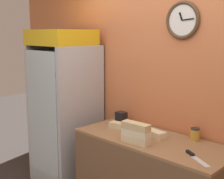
{
  "coord_description": "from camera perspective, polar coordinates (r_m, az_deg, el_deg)",
  "views": [
    {
      "loc": [
        1.68,
        -1.39,
        1.89
      ],
      "look_at": [
        -0.62,
        0.96,
        1.28
      ],
      "focal_mm": 50.0,
      "sensor_mm": 36.0,
      "label": 1
    }
  ],
  "objects": [
    {
      "name": "wall_back",
      "position": [
        3.16,
        11.52,
        0.48
      ],
      "size": [
        5.2,
        0.09,
        2.7
      ],
      "color": "#D17547",
      "rests_on": "ground_plane"
    },
    {
      "name": "beverage_cooler",
      "position": [
        3.85,
        -8.03,
        -2.36
      ],
      "size": [
        0.67,
        0.67,
        1.92
      ],
      "color": "#B2B7BC",
      "rests_on": "ground_plane"
    },
    {
      "name": "sandwich_stack_bottom",
      "position": [
        2.84,
        4.35,
        -9.14
      ],
      "size": [
        0.28,
        0.11,
        0.06
      ],
      "color": "beige",
      "rests_on": "prep_counter"
    },
    {
      "name": "sandwich_stack_middle",
      "position": [
        2.82,
        4.37,
        -7.93
      ],
      "size": [
        0.27,
        0.1,
        0.06
      ],
      "color": "beige",
      "rests_on": "sandwich_stack_bottom"
    },
    {
      "name": "sandwich_stack_top",
      "position": [
        2.81,
        4.38,
        -6.71
      ],
      "size": [
        0.27,
        0.11,
        0.06
      ],
      "color": "tan",
      "rests_on": "sandwich_stack_middle"
    },
    {
      "name": "sandwich_flat_left",
      "position": [
        3.04,
        7.4,
        -7.9
      ],
      "size": [
        0.28,
        0.13,
        0.06
      ],
      "color": "beige",
      "rests_on": "prep_counter"
    },
    {
      "name": "sandwich_flat_right",
      "position": [
        3.23,
        1.7,
        -6.7
      ],
      "size": [
        0.27,
        0.14,
        0.06
      ],
      "color": "beige",
      "rests_on": "prep_counter"
    },
    {
      "name": "chefs_knife",
      "position": [
        2.63,
        14.79,
        -11.73
      ],
      "size": [
        0.29,
        0.19,
        0.02
      ],
      "color": "silver",
      "rests_on": "prep_counter"
    },
    {
      "name": "condiment_jar",
      "position": [
        3.0,
        14.93,
        -7.89
      ],
      "size": [
        0.09,
        0.09,
        0.12
      ],
      "color": "gold",
      "rests_on": "prep_counter"
    },
    {
      "name": "napkin_dispenser",
      "position": [
        3.45,
        1.7,
        -5.08
      ],
      "size": [
        0.11,
        0.09,
        0.12
      ],
      "color": "black",
      "rests_on": "prep_counter"
    }
  ]
}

